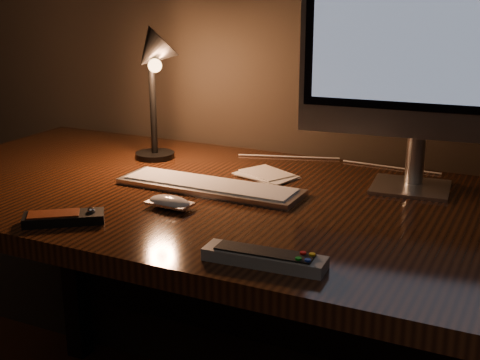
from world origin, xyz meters
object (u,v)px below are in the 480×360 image
at_px(media_remote, 64,218).
at_px(desk, 257,243).
at_px(mouse, 170,204).
at_px(monitor, 421,44).
at_px(tv_remote, 264,258).
at_px(desk_lamp, 153,71).
at_px(keyboard, 209,186).

bearing_deg(media_remote, desk, 19.98).
bearing_deg(mouse, monitor, 42.36).
xyz_separation_m(mouse, tv_remote, (0.28, -0.17, 0.00)).
xyz_separation_m(desk, media_remote, (-0.24, -0.35, 0.14)).
xyz_separation_m(media_remote, desk_lamp, (-0.08, 0.44, 0.21)).
bearing_deg(keyboard, desk, 31.99).
height_order(monitor, mouse, monitor).
bearing_deg(keyboard, mouse, -94.91).
height_order(desk, media_remote, media_remote).
distance_m(keyboard, mouse, 0.14).
height_order(keyboard, media_remote, media_remote).
bearing_deg(media_remote, monitor, 5.83).
height_order(monitor, keyboard, monitor).
height_order(monitor, media_remote, monitor).
bearing_deg(desk_lamp, tv_remote, -18.04).
bearing_deg(monitor, mouse, -146.69).
xyz_separation_m(desk, monitor, (0.30, 0.13, 0.44)).
relative_size(monitor, keyboard, 1.27).
relative_size(desk, tv_remote, 7.86).
bearing_deg(keyboard, media_remote, -115.87).
bearing_deg(tv_remote, desk, 112.37).
height_order(mouse, media_remote, media_remote).
relative_size(mouse, desk_lamp, 0.28).
height_order(keyboard, tv_remote, tv_remote).
xyz_separation_m(mouse, media_remote, (-0.13, -0.16, 0.00)).
height_order(keyboard, desk_lamp, desk_lamp).
bearing_deg(keyboard, tv_remote, -48.94).
xyz_separation_m(media_remote, tv_remote, (0.41, -0.01, 0.00)).
relative_size(monitor, mouse, 5.72).
xyz_separation_m(keyboard, mouse, (-0.01, -0.14, 0.00)).
relative_size(tv_remote, desk_lamp, 0.61).
relative_size(keyboard, tv_remote, 2.02).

